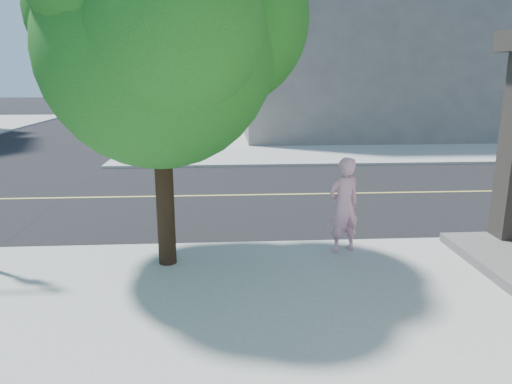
{
  "coord_description": "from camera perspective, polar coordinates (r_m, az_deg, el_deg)",
  "views": [
    {
      "loc": [
        3.83,
        -9.65,
        3.6
      ],
      "look_at": [
        4.44,
        -0.35,
        1.3
      ],
      "focal_mm": 33.57,
      "sensor_mm": 36.0,
      "label": 1
    }
  ],
  "objects": [
    {
      "name": "sidewalk_ne",
      "position": [
        32.81,
        13.56,
        7.3
      ],
      "size": [
        29.0,
        25.0,
        0.12
      ],
      "primitive_type": "cube",
      "color": "#ABACA6",
      "rests_on": "ground"
    },
    {
      "name": "road_ew",
      "position": [
        15.1,
        -18.3,
        -0.62
      ],
      "size": [
        140.0,
        9.0,
        0.01
      ],
      "primitive_type": "cube",
      "color": "black",
      "rests_on": "ground"
    },
    {
      "name": "street_tree",
      "position": [
        8.71,
        -10.96,
        19.38
      ],
      "size": [
        5.08,
        4.62,
        6.74
      ],
      "rotation": [
        0.0,
        0.0,
        -0.22
      ],
      "color": "black",
      "rests_on": "sidewalk_se"
    },
    {
      "name": "man_on_phone",
      "position": [
        9.64,
        10.4,
        -1.52
      ],
      "size": [
        0.82,
        0.67,
        1.92
      ],
      "primitive_type": "imported",
      "rotation": [
        0.0,
        0.0,
        3.5
      ],
      "color": "#E8A1B8",
      "rests_on": "sidewalk_se"
    },
    {
      "name": "ground",
      "position": [
        10.99,
        -24.04,
        -6.51
      ],
      "size": [
        140.0,
        140.0,
        0.0
      ],
      "primitive_type": "plane",
      "color": "black",
      "rests_on": "ground"
    },
    {
      "name": "filler_ne",
      "position": [
        33.43,
        14.89,
        19.48
      ],
      "size": [
        18.0,
        16.0,
        14.0
      ],
      "primitive_type": "cube",
      "color": "slate",
      "rests_on": "sidewalk_ne"
    }
  ]
}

